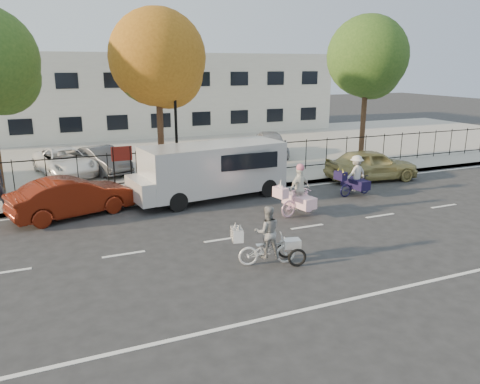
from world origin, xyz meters
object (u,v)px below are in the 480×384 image
white_van (211,169)px  lot_car_d (271,143)px  lot_car_c (102,160)px  lamppost (176,116)px  gold_sedan (371,165)px  unicorn_bike (299,197)px  zebra_trike (267,242)px  lot_car_b (65,161)px  red_sedan (72,197)px  bull_bike (355,180)px

white_van → lot_car_d: (5.96, 6.62, -0.37)m
lot_car_c → lamppost: bearing=-71.9°
gold_sedan → lot_car_c: (-11.34, 5.82, 0.04)m
unicorn_bike → lot_car_c: (-5.59, 9.12, 0.07)m
lamppost → gold_sedan: bearing=-15.0°
lamppost → zebra_trike: 9.30m
gold_sedan → lot_car_b: size_ratio=0.94×
lot_car_c → red_sedan: bearing=-126.3°
unicorn_bike → lot_car_b: 11.86m
bull_bike → unicorn_bike: bearing=105.1°
lot_car_b → white_van: bearing=-62.6°
lamppost → unicorn_bike: bearing=-63.1°
red_sedan → bull_bike: bearing=-115.5°
bull_bike → lot_car_c: bull_bike is taller
zebra_trike → gold_sedan: zebra_trike is taller
lamppost → lot_car_c: (-2.74, 3.52, -2.35)m
lamppost → red_sedan: bearing=-150.7°
gold_sedan → lot_car_d: (-1.89, 6.62, 0.11)m
gold_sedan → lot_car_d: size_ratio=1.06×
unicorn_bike → lot_car_d: size_ratio=0.47×
red_sedan → gold_sedan: gold_sedan is taller
gold_sedan → lot_car_c: 12.74m
unicorn_bike → lot_car_c: 10.69m
bull_bike → lot_car_b: 13.36m
white_van → lamppost: bearing=100.6°
unicorn_bike → lot_car_d: (3.86, 9.92, 0.15)m
lamppost → lot_car_d: bearing=32.8°
lot_car_d → red_sedan: bearing=-131.0°
lot_car_d → lot_car_c: bearing=-157.6°
bull_bike → gold_sedan: (2.30, 1.90, 0.06)m
white_van → gold_sedan: (7.85, 0.00, -0.48)m
lamppost → red_sedan: size_ratio=1.02×
zebra_trike → white_van: size_ratio=0.30×
lamppost → red_sedan: (-4.54, -2.55, -2.41)m
lamppost → unicorn_bike: 6.73m
zebra_trike → white_van: bearing=6.2°
lamppost → gold_sedan: lamppost is taller
zebra_trike → lot_car_c: (-2.70, 12.48, 0.14)m
white_van → lot_car_c: 6.80m
white_van → lot_car_b: 7.98m
zebra_trike → red_sedan: (-4.50, 6.41, 0.07)m
zebra_trike → gold_sedan: size_ratio=0.45×
lot_car_c → lot_car_b: bearing=152.1°
lot_car_b → lot_car_c: size_ratio=1.21×
zebra_trike → red_sedan: zebra_trike is taller
zebra_trike → lot_car_d: size_ratio=0.47×
zebra_trike → gold_sedan: bearing=-39.4°
lot_car_c → lot_car_d: size_ratio=0.93×
white_van → lot_car_b: white_van is taller
white_van → lot_car_b: size_ratio=1.40×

